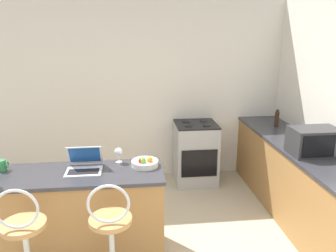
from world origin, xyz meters
The scene contains 12 objects.
wall_back centered at (0.00, 2.81, 1.30)m, with size 12.00×0.06×2.60m.
breakfast_bar centered at (-0.60, 0.93, 0.44)m, with size 1.59×0.58×0.89m.
counter_right centered at (1.84, 1.14, 0.44)m, with size 0.60×3.31×0.89m.
bar_stool_near centered at (-0.93, 0.38, 0.50)m, with size 0.40×0.40×1.06m.
bar_stool_far centered at (-0.27, 0.38, 0.50)m, with size 0.40×0.40×1.06m.
laptop centered at (-0.53, 1.00, 0.94)m, with size 0.33×0.30×0.22m.
microwave centered at (1.81, 1.15, 1.03)m, with size 0.49×0.33×0.28m.
stove_range centered at (0.82, 2.48, 0.44)m, with size 0.58×0.59×0.90m.
fruit_bowl centered at (0.03, 1.02, 0.92)m, with size 0.26×0.26×0.11m.
wine_glass_short centered at (-0.22, 1.15, 0.99)m, with size 0.08×0.08×0.15m.
pepper_mill centered at (1.88, 2.20, 1.00)m, with size 0.06×0.06×0.24m.
mug_green centered at (-1.29, 1.07, 0.94)m, with size 0.09×0.08×0.10m.
Camera 1 is at (-0.07, -1.91, 2.12)m, focal length 35.00 mm.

